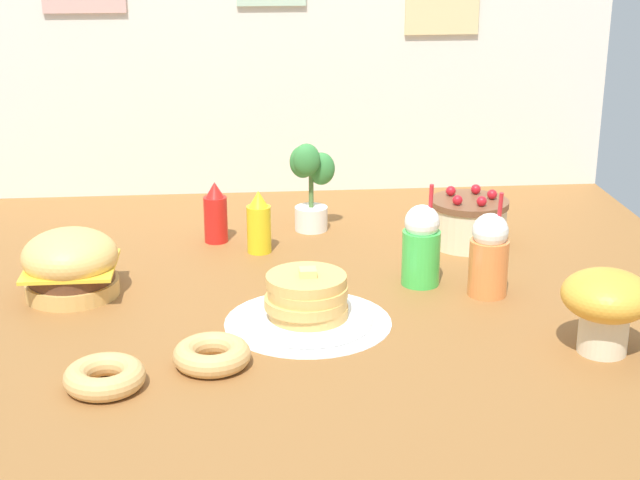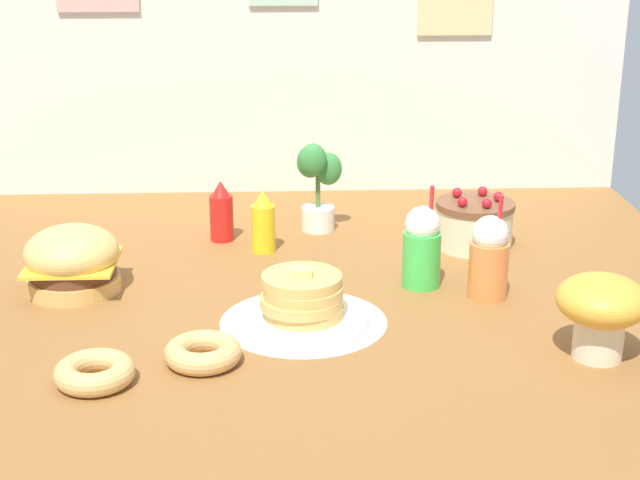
% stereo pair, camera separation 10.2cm
% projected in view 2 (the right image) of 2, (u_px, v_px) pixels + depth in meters
% --- Properties ---
extents(ground_plane, '(2.24, 2.02, 0.02)m').
position_uv_depth(ground_plane, '(283.00, 312.00, 2.32)').
color(ground_plane, brown).
extents(back_wall, '(2.24, 0.04, 0.99)m').
position_uv_depth(back_wall, '(279.00, 40.00, 3.10)').
color(back_wall, silver).
rests_on(back_wall, ground_plane).
extents(doily_mat, '(0.39, 0.39, 0.00)m').
position_uv_depth(doily_mat, '(304.00, 322.00, 2.24)').
color(doily_mat, white).
rests_on(doily_mat, ground_plane).
extents(burger, '(0.23, 0.23, 0.17)m').
position_uv_depth(burger, '(72.00, 261.00, 2.40)').
color(burger, '#DBA859').
rests_on(burger, ground_plane).
extents(pancake_stack, '(0.30, 0.30, 0.13)m').
position_uv_depth(pancake_stack, '(303.00, 301.00, 2.22)').
color(pancake_stack, white).
rests_on(pancake_stack, doily_mat).
extents(layer_cake, '(0.22, 0.22, 0.16)m').
position_uv_depth(layer_cake, '(474.00, 224.00, 2.71)').
color(layer_cake, beige).
rests_on(layer_cake, ground_plane).
extents(ketchup_bottle, '(0.07, 0.07, 0.18)m').
position_uv_depth(ketchup_bottle, '(221.00, 213.00, 2.76)').
color(ketchup_bottle, red).
rests_on(ketchup_bottle, ground_plane).
extents(mustard_bottle, '(0.07, 0.07, 0.18)m').
position_uv_depth(mustard_bottle, '(263.00, 223.00, 2.67)').
color(mustard_bottle, yellow).
rests_on(mustard_bottle, ground_plane).
extents(cream_soda_cup, '(0.10, 0.10, 0.26)m').
position_uv_depth(cream_soda_cup, '(422.00, 247.00, 2.42)').
color(cream_soda_cup, green).
rests_on(cream_soda_cup, ground_plane).
extents(orange_float_cup, '(0.10, 0.10, 0.26)m').
position_uv_depth(orange_float_cup, '(489.00, 258.00, 2.35)').
color(orange_float_cup, orange).
rests_on(orange_float_cup, ground_plane).
extents(donut_pink_glaze, '(0.16, 0.16, 0.05)m').
position_uv_depth(donut_pink_glaze, '(95.00, 372.00, 1.95)').
color(donut_pink_glaze, tan).
rests_on(donut_pink_glaze, ground_plane).
extents(donut_chocolate, '(0.16, 0.16, 0.05)m').
position_uv_depth(donut_chocolate, '(203.00, 352.00, 2.03)').
color(donut_chocolate, tan).
rests_on(donut_chocolate, ground_plane).
extents(potted_plant, '(0.13, 0.10, 0.27)m').
position_uv_depth(potted_plant, '(317.00, 183.00, 2.82)').
color(potted_plant, white).
rests_on(potted_plant, ground_plane).
extents(mushroom_stool, '(0.19, 0.19, 0.18)m').
position_uv_depth(mushroom_stool, '(601.00, 308.00, 2.03)').
color(mushroom_stool, beige).
rests_on(mushroom_stool, ground_plane).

